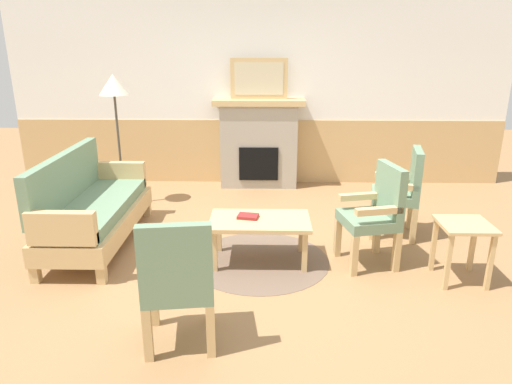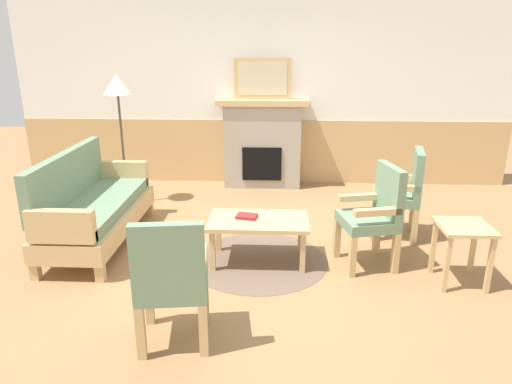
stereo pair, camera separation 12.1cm
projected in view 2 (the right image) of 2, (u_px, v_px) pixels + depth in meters
name	position (u px, v px, depth m)	size (l,w,h in m)	color
ground_plane	(254.00, 254.00, 4.74)	(14.00, 14.00, 0.00)	#997047
wall_back	(263.00, 95.00, 6.79)	(7.20, 0.14, 2.70)	white
fireplace	(262.00, 143.00, 6.76)	(1.30, 0.44, 1.28)	#A39989
framed_picture	(263.00, 79.00, 6.48)	(0.80, 0.04, 0.56)	tan
couch	(94.00, 207.00, 4.90)	(0.70, 1.80, 0.98)	tan
coffee_table	(258.00, 224.00, 4.48)	(0.96, 0.56, 0.44)	tan
round_rug	(258.00, 260.00, 4.60)	(1.37, 1.37, 0.01)	brown
book_on_table	(247.00, 216.00, 4.49)	(0.19, 0.14, 0.03)	maroon
armchair_near_fireplace	(403.00, 190.00, 5.01)	(0.57, 0.57, 0.98)	tan
armchair_by_window_left	(375.00, 212.00, 4.36)	(0.57, 0.57, 0.98)	tan
armchair_front_left	(171.00, 277.00, 3.17)	(0.54, 0.54, 0.98)	tan
side_table	(463.00, 238.00, 4.06)	(0.44, 0.44, 0.55)	tan
floor_lamp_by_couch	(118.00, 93.00, 5.77)	(0.36, 0.36, 1.68)	#332D28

